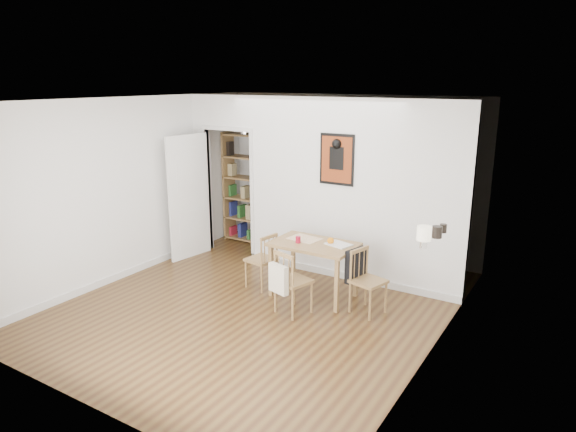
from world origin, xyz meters
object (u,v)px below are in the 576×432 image
Objects in this scene: ceramic_jar_b at (443,228)px; chair_left at (261,260)px; chair_right at (367,281)px; fireplace at (434,287)px; bookshelf at (246,188)px; orange_fruit at (331,241)px; notebook at (339,244)px; chair_front at (293,281)px; red_glass at (298,240)px; mantel_lamp at (424,235)px; ceramic_jar_a at (437,232)px; dining_table at (314,249)px.

chair_left is at bearing -177.58° from ceramic_jar_b.
fireplace reaches higher than chair_right.
bookshelf reaches higher than fireplace.
orange_fruit is 0.11m from notebook.
chair_front is 0.42× the size of bookshelf.
ceramic_jar_b is at bearing 19.63° from chair_front.
fireplace reaches higher than chair_front.
orange_fruit is at bearing 10.76° from chair_left.
chair_left is 1.07m from orange_fruit.
chair_left is 1.58m from chair_right.
bookshelf is at bearing 151.72° from chair_right.
red_glass is 0.38× the size of mantel_lamp.
chair_right reaches higher than chair_left.
orange_fruit is (2.43, -1.46, -0.17)m from bookshelf.
chair_front is at bearing -66.65° from red_glass.
ceramic_jar_a reaches higher than chair_right.
red_glass is (2.04, -1.64, -0.17)m from bookshelf.
fireplace is 0.77m from mantel_lamp.
bookshelf is 19.77× the size of ceramic_jar_b.
red_glass reaches higher than chair_front.
bookshelf is at bearing 154.51° from fireplace.
ceramic_jar_b reaches higher than dining_table.
dining_table is 0.57× the size of bookshelf.
dining_table is 0.34m from notebook.
chair_right is at bearing -20.50° from notebook.
bookshelf is at bearing 141.14° from red_glass.
red_glass is at bearing -38.86° from bookshelf.
chair_right is (0.81, -0.09, -0.24)m from dining_table.
mantel_lamp is at bearing -2.65° from chair_front.
chair_right is 1.06m from red_glass.
dining_table is 12.53× the size of red_glass.
bookshelf is 2.84m from orange_fruit.
mantel_lamp is 1.77× the size of ceramic_jar_a.
orange_fruit reaches higher than dining_table.
bookshelf is 8.41× the size of mantel_lamp.
mantel_lamp is at bearing -12.95° from chair_left.
chair_left is at bearing -179.06° from red_glass.
red_glass is 1.90m from ceramic_jar_a.
ceramic_jar_b reaches higher than chair_front.
dining_table is 1.33× the size of chair_front.
chair_left is at bearing -179.21° from chair_right.
ceramic_jar_a reaches higher than orange_fruit.
chair_left is 2.63m from mantel_lamp.
ceramic_jar_b is (2.43, 0.10, 0.81)m from chair_left.
notebook is at bearing 150.14° from mantel_lamp.
ceramic_jar_b is at bearing 95.39° from fireplace.
notebook is at bearing 17.17° from dining_table.
mantel_lamp is at bearing -29.75° from bookshelf.
chair_left is at bearing 175.04° from fireplace.
orange_fruit reaches higher than red_glass.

